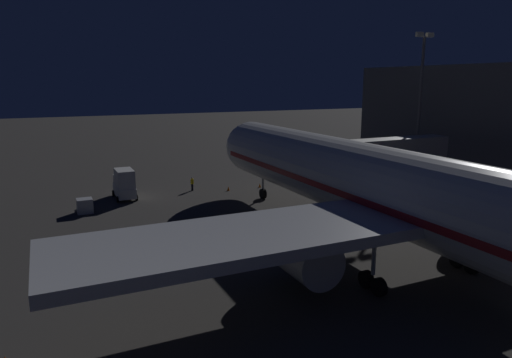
{
  "coord_description": "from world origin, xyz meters",
  "views": [
    {
      "loc": [
        23.03,
        34.82,
        13.56
      ],
      "look_at": [
        3.0,
        -8.14,
        3.5
      ],
      "focal_mm": 32.38,
      "sensor_mm": 36.0,
      "label": 1
    }
  ],
  "objects": [
    {
      "name": "jet_bridge",
      "position": [
        -10.63,
        -7.22,
        5.71
      ],
      "size": [
        19.5,
        3.4,
        7.25
      ],
      "color": "#9E9E99",
      "rests_on": "ground_plane"
    },
    {
      "name": "cargo_truck_aft",
      "position": [
        14.75,
        -19.61,
        1.8
      ],
      "size": [
        2.36,
        4.76,
        3.56
      ],
      "color": "silver",
      "rests_on": "ground_plane"
    },
    {
      "name": "traffic_cone_nose_starboard",
      "position": [
        2.2,
        -18.14,
        0.28
      ],
      "size": [
        0.36,
        0.36,
        0.55
      ],
      "primitive_type": "cone",
      "color": "orange",
      "rests_on": "ground_plane"
    },
    {
      "name": "traffic_cone_nose_port",
      "position": [
        -2.2,
        -18.14,
        0.28
      ],
      "size": [
        0.36,
        0.36,
        0.55
      ],
      "primitive_type": "cone",
      "color": "orange",
      "rests_on": "ground_plane"
    },
    {
      "name": "airliner_at_gate",
      "position": [
        -0.0,
        10.75,
        5.6
      ],
      "size": [
        48.19,
        60.44,
        19.13
      ],
      "color": "silver",
      "rests_on": "ground_plane"
    },
    {
      "name": "ground_crew_by_tug",
      "position": [
        6.32,
        -20.13,
        0.98
      ],
      "size": [
        0.4,
        0.4,
        1.77
      ],
      "color": "black",
      "rests_on": "ground_plane"
    },
    {
      "name": "baggage_container_near_belt",
      "position": [
        19.58,
        -15.15,
        0.76
      ],
      "size": [
        1.57,
        1.5,
        1.52
      ],
      "primitive_type": "cube",
      "color": "#B7BABF",
      "rests_on": "ground_plane"
    },
    {
      "name": "ground_plane",
      "position": [
        0.0,
        0.0,
        0.0
      ],
      "size": [
        320.0,
        320.0,
        0.0
      ],
      "primitive_type": "plane",
      "color": "#383533"
    },
    {
      "name": "apron_floodlight_mast",
      "position": [
        -25.5,
        -14.82,
        11.51
      ],
      "size": [
        2.9,
        0.5,
        20.07
      ],
      "color": "#59595E",
      "rests_on": "ground_plane"
    }
  ]
}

